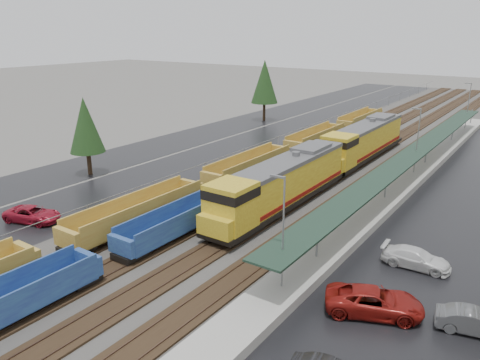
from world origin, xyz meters
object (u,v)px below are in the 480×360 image
(well_string_yellow, at_px, (202,187))
(parked_car_east_c, at_px, (416,258))
(parked_car_east_b, at_px, (374,302))
(locomotive_trail, at_px, (363,141))
(well_string_blue, at_px, (235,196))
(locomotive_lead, at_px, (280,184))
(parked_car_west_c, at_px, (33,214))
(parked_car_east_e, at_px, (475,322))

(well_string_yellow, relative_size, parked_car_east_c, 21.19)
(parked_car_east_b, bearing_deg, locomotive_trail, -0.80)
(well_string_yellow, bearing_deg, locomotive_trail, 70.50)
(well_string_blue, bearing_deg, locomotive_trail, 79.96)
(locomotive_trail, distance_m, parked_car_east_b, 34.76)
(well_string_yellow, height_order, parked_car_east_b, well_string_yellow)
(well_string_yellow, bearing_deg, parked_car_east_b, -24.58)
(locomotive_lead, bearing_deg, parked_car_west_c, -138.33)
(well_string_blue, height_order, parked_car_east_e, well_string_blue)
(parked_car_east_b, xyz_separation_m, parked_car_east_c, (0.49, 7.28, -0.11))
(locomotive_lead, bearing_deg, parked_car_east_e, -28.24)
(locomotive_trail, height_order, well_string_yellow, locomotive_trail)
(locomotive_trail, relative_size, well_string_yellow, 0.22)
(parked_car_east_b, bearing_deg, locomotive_lead, 26.49)
(parked_car_west_c, xyz_separation_m, parked_car_east_e, (34.77, 4.87, -0.01))
(locomotive_lead, relative_size, parked_car_east_e, 5.25)
(locomotive_trail, bearing_deg, parked_car_east_b, -68.01)
(locomotive_trail, bearing_deg, parked_car_east_c, -61.57)
(well_string_blue, xyz_separation_m, parked_car_east_c, (17.49, -2.33, -0.42))
(parked_car_east_c, bearing_deg, locomotive_lead, 70.83)
(locomotive_trail, relative_size, parked_car_east_e, 5.25)
(well_string_blue, distance_m, parked_car_east_e, 23.75)
(parked_car_east_b, height_order, parked_car_east_e, parked_car_east_b)
(well_string_yellow, xyz_separation_m, parked_car_east_c, (21.49, -2.33, -0.50))
(locomotive_lead, distance_m, parked_car_east_b, 17.25)
(locomotive_trail, xyz_separation_m, parked_car_east_c, (13.49, -24.92, -1.91))
(well_string_yellow, bearing_deg, parked_car_west_c, -122.98)
(locomotive_lead, distance_m, parked_car_west_c, 22.17)
(locomotive_lead, height_order, parked_car_west_c, locomotive_lead)
(locomotive_lead, distance_m, locomotive_trail, 21.00)
(parked_car_west_c, height_order, parked_car_east_c, parked_car_west_c)
(locomotive_trail, bearing_deg, well_string_blue, -100.04)
(parked_car_east_e, bearing_deg, parked_car_east_c, 26.22)
(parked_car_west_c, bearing_deg, locomotive_trail, -43.43)
(locomotive_lead, xyz_separation_m, locomotive_trail, (0.00, 21.00, 0.00))
(parked_car_east_b, relative_size, parked_car_east_e, 1.38)
(locomotive_lead, relative_size, parked_car_east_c, 4.59)
(parked_car_east_c, bearing_deg, parked_car_east_e, -143.95)
(parked_car_east_e, bearing_deg, well_string_yellow, 59.80)
(locomotive_lead, xyz_separation_m, parked_car_east_c, (13.49, -3.92, -1.91))
(locomotive_trail, distance_m, parked_car_east_c, 28.40)
(locomotive_trail, xyz_separation_m, parked_car_east_b, (13.00, -32.19, -1.81))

